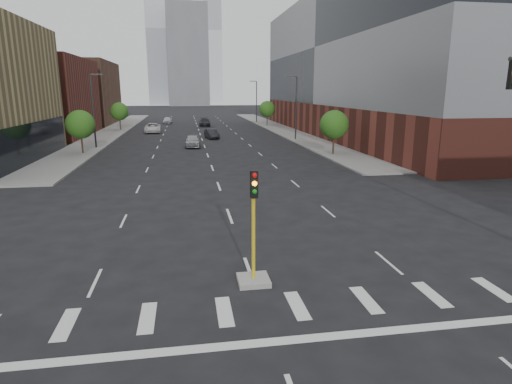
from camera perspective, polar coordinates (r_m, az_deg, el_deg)
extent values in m
cube|color=gray|center=(81.23, -18.41, 7.78)|extent=(5.00, 92.00, 0.15)
cube|color=gray|center=(82.09, 2.96, 8.50)|extent=(5.00, 92.00, 0.15)
cube|color=brown|center=(76.20, -29.16, 10.93)|extent=(20.00, 22.00, 12.00)
cube|color=brown|center=(101.10, -24.27, 11.94)|extent=(20.00, 24.00, 13.00)
cube|color=brown|center=(73.36, 16.67, 9.27)|extent=(24.00, 70.00, 5.00)
cube|color=slate|center=(73.48, 17.27, 17.84)|extent=(24.00, 70.00, 17.00)
cube|color=#B2B7BC|center=(227.70, -11.37, 20.26)|extent=(22.00, 22.00, 70.00)
cube|color=#B2B7BC|center=(268.22, -7.04, 20.42)|extent=(20.00, 20.00, 80.00)
cube|color=slate|center=(206.47, -9.05, 17.45)|extent=(18.00, 18.00, 44.00)
cube|color=#999993|center=(16.69, -0.34, -11.68)|extent=(1.20, 1.20, 0.20)
cylinder|color=gold|center=(16.04, -0.35, -6.17)|extent=(0.14, 0.14, 3.20)
cube|color=black|center=(15.29, -0.25, 1.04)|extent=(0.28, 0.18, 1.00)
sphere|color=red|center=(15.12, -0.19, 2.25)|extent=(0.18, 0.18, 0.18)
sphere|color=orange|center=(15.18, -0.19, 1.14)|extent=(0.18, 0.18, 0.18)
sphere|color=#0C7F19|center=(15.25, -0.19, 0.04)|extent=(0.18, 0.18, 0.18)
cylinder|color=#2D2D30|center=(63.01, 5.37, 10.98)|extent=(0.20, 0.20, 9.00)
cube|color=#2D2D30|center=(62.78, 4.73, 15.10)|extent=(1.40, 0.22, 0.15)
cylinder|color=#2D2D30|center=(97.26, 0.08, 11.90)|extent=(0.20, 0.20, 9.00)
cube|color=#2D2D30|center=(97.11, -0.40, 14.56)|extent=(1.40, 0.22, 0.15)
cylinder|color=#2D2D30|center=(57.09, -20.89, 9.92)|extent=(0.20, 0.20, 9.00)
cube|color=#2D2D30|center=(56.90, -20.46, 14.49)|extent=(1.40, 0.22, 0.15)
cylinder|color=#382619|center=(52.60, -22.15, 5.77)|extent=(0.20, 0.20, 1.75)
sphere|color=#1F5015|center=(52.37, -22.38, 8.34)|extent=(3.20, 3.20, 3.20)
cylinder|color=#382619|center=(81.99, -17.65, 8.55)|extent=(0.20, 0.20, 1.75)
sphere|color=#1F5015|center=(81.84, -17.77, 10.21)|extent=(3.20, 3.20, 3.20)
cylinder|color=#382619|center=(49.13, 10.26, 6.06)|extent=(0.20, 0.20, 1.75)
sphere|color=#1F5015|center=(48.89, 10.38, 8.82)|extent=(3.20, 3.20, 3.20)
cylinder|color=#382619|center=(87.68, 1.48, 9.45)|extent=(0.20, 0.20, 1.75)
sphere|color=#1F5015|center=(87.54, 1.49, 11.00)|extent=(3.20, 3.20, 3.20)
imported|color=#9F9FA3|center=(55.85, -8.44, 6.78)|extent=(2.04, 4.79, 1.61)
imported|color=black|center=(65.36, -5.94, 7.71)|extent=(2.18, 4.41, 1.39)
imported|color=silver|center=(76.21, -13.61, 8.31)|extent=(2.82, 5.83, 1.60)
imported|color=black|center=(87.81, -6.86, 9.21)|extent=(2.36, 5.45, 1.56)
imported|color=silver|center=(96.63, -11.72, 9.37)|extent=(1.98, 4.28, 1.42)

